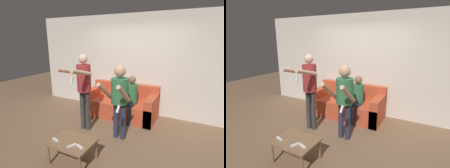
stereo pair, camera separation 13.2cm
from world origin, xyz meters
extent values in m
plane|color=brown|center=(0.00, 0.00, 0.00)|extent=(14.00, 14.00, 0.00)
cube|color=silver|center=(0.00, 1.58, 1.35)|extent=(6.40, 0.06, 2.70)
cube|color=#C64C2D|center=(-0.24, 1.09, 0.22)|extent=(1.90, 0.85, 0.45)
cube|color=#C64C2D|center=(-0.24, 1.43, 0.65)|extent=(1.90, 0.16, 0.40)
cube|color=#C64C2D|center=(-1.09, 1.09, 0.33)|extent=(0.20, 0.85, 0.67)
cube|color=#C64C2D|center=(0.62, 1.09, 0.33)|extent=(0.20, 0.85, 0.67)
cylinder|color=#383838|center=(-0.73, 0.06, 0.46)|extent=(0.11, 0.11, 0.92)
cylinder|color=#383838|center=(-0.60, 0.06, 0.46)|extent=(0.11, 0.11, 0.92)
cylinder|color=#9E2D33|center=(-0.67, 0.06, 1.22)|extent=(0.31, 0.31, 0.59)
sphere|color=beige|center=(-0.67, 0.06, 1.64)|extent=(0.19, 0.19, 0.19)
cylinder|color=beige|center=(-0.84, -0.24, 1.40)|extent=(0.08, 0.62, 0.24)
cylinder|color=beige|center=(-0.49, -0.24, 1.40)|extent=(0.08, 0.62, 0.24)
cube|color=white|center=(-0.49, -0.53, 1.33)|extent=(0.04, 0.06, 0.13)
cylinder|color=#282D47|center=(0.12, 0.06, 0.40)|extent=(0.11, 0.11, 0.79)
cylinder|color=#282D47|center=(0.27, 0.06, 0.40)|extent=(0.11, 0.11, 0.79)
cylinder|color=#337047|center=(0.19, 0.06, 1.05)|extent=(0.35, 0.35, 0.51)
sphere|color=tan|center=(0.19, 0.06, 1.44)|extent=(0.23, 0.23, 0.23)
cylinder|color=tan|center=(0.00, -0.19, 1.07)|extent=(0.08, 0.55, 0.46)
cylinder|color=tan|center=(0.39, -0.19, 1.07)|extent=(0.08, 0.55, 0.46)
cube|color=white|center=(0.39, -0.44, 0.88)|extent=(0.04, 0.10, 0.12)
cylinder|color=#282D47|center=(0.04, 0.68, 0.22)|extent=(0.11, 0.11, 0.45)
cylinder|color=#282D47|center=(0.17, 0.68, 0.22)|extent=(0.11, 0.11, 0.45)
cylinder|color=#282D47|center=(0.04, 0.84, 0.47)|extent=(0.11, 0.32, 0.11)
cylinder|color=#282D47|center=(0.17, 0.84, 0.47)|extent=(0.11, 0.32, 0.11)
cylinder|color=#337047|center=(0.11, 1.00, 0.70)|extent=(0.29, 0.29, 0.50)
sphere|color=brown|center=(0.11, 1.00, 1.06)|extent=(0.19, 0.19, 0.19)
cube|color=#846042|center=(-0.21, -0.97, 0.38)|extent=(0.72, 0.55, 0.04)
cylinder|color=#846042|center=(-0.53, -1.20, 0.18)|extent=(0.04, 0.04, 0.36)
cylinder|color=#846042|center=(0.11, -1.20, 0.18)|extent=(0.04, 0.04, 0.36)
cylinder|color=#846042|center=(-0.53, -0.74, 0.18)|extent=(0.04, 0.04, 0.36)
cylinder|color=#846042|center=(0.11, -0.74, 0.18)|extent=(0.04, 0.04, 0.36)
cube|color=white|center=(-0.11, -1.09, 0.41)|extent=(0.10, 0.15, 0.02)
cube|color=white|center=(-0.46, -1.08, 0.41)|extent=(0.15, 0.08, 0.02)
cube|color=white|center=(0.02, -1.06, 0.41)|extent=(0.15, 0.08, 0.02)
camera|label=1|loc=(1.54, -2.98, 2.05)|focal=28.00mm
camera|label=2|loc=(1.66, -2.92, 2.05)|focal=28.00mm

